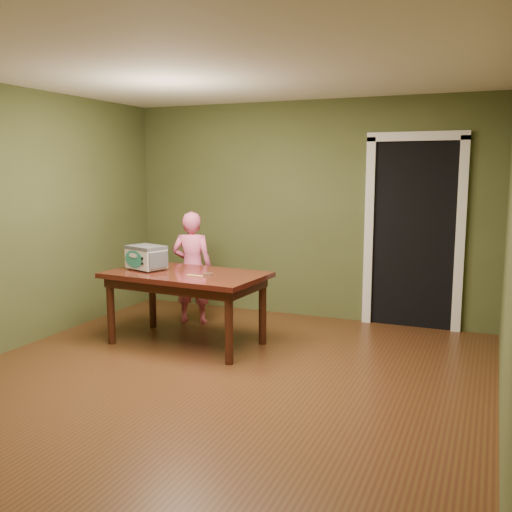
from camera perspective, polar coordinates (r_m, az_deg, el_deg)
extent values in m
plane|color=#4F3016|center=(4.95, -4.59, -12.59)|extent=(5.00, 5.00, 0.00)
cube|color=#4A542D|center=(6.94, 4.85, 4.58)|extent=(4.50, 0.02, 2.60)
cube|color=#4A542D|center=(6.02, -24.17, 3.23)|extent=(0.02, 5.00, 2.60)
cube|color=#4A542D|center=(4.11, 24.21, 1.06)|extent=(0.02, 5.00, 2.60)
cube|color=white|center=(4.68, -4.99, 18.59)|extent=(4.50, 5.00, 0.02)
cube|color=black|center=(6.97, 15.82, 2.24)|extent=(0.90, 0.60, 2.10)
cube|color=black|center=(6.66, 15.48, 1.97)|extent=(0.90, 0.02, 2.10)
cube|color=white|center=(6.73, 11.24, 2.18)|extent=(0.10, 0.06, 2.20)
cube|color=white|center=(6.60, 19.76, 1.71)|extent=(0.10, 0.06, 2.20)
cube|color=white|center=(6.62, 15.85, 11.45)|extent=(1.10, 0.06, 0.10)
cube|color=#33120B|center=(5.85, -7.02, -1.89)|extent=(1.66, 1.01, 0.05)
cube|color=#34170D|center=(5.87, -7.01, -2.61)|extent=(1.53, 0.88, 0.10)
cylinder|color=#34170D|center=(6.08, -14.32, -5.31)|extent=(0.08, 0.08, 0.70)
cylinder|color=#34170D|center=(6.61, -10.32, -4.07)|extent=(0.08, 0.08, 0.70)
cylinder|color=#34170D|center=(5.29, -2.72, -7.15)|extent=(0.08, 0.08, 0.70)
cylinder|color=#34170D|center=(5.89, 0.66, -5.51)|extent=(0.08, 0.08, 0.70)
cylinder|color=#4C4F54|center=(6.15, -12.52, -1.21)|extent=(0.03, 0.03, 0.02)
cylinder|color=#4C4F54|center=(6.27, -11.02, -0.98)|extent=(0.03, 0.03, 0.02)
cylinder|color=#4C4F54|center=(5.90, -10.72, -1.56)|extent=(0.03, 0.03, 0.02)
cylinder|color=#4C4F54|center=(6.03, -9.20, -1.31)|extent=(0.03, 0.03, 0.02)
cube|color=white|center=(6.07, -10.91, -0.20)|extent=(0.44, 0.37, 0.21)
cube|color=#4C4F54|center=(6.05, -10.94, 0.87)|extent=(0.45, 0.38, 0.03)
cube|color=#4C4F54|center=(6.22, -12.03, -0.01)|extent=(0.09, 0.24, 0.17)
cube|color=#4C4F54|center=(5.92, -9.73, -0.39)|extent=(0.09, 0.24, 0.17)
ellipsoid|color=teal|center=(6.01, -12.14, -0.32)|extent=(0.27, 0.10, 0.18)
cylinder|color=black|center=(5.89, -11.31, -0.24)|extent=(0.03, 0.02, 0.03)
cylinder|color=black|center=(5.90, -11.30, -0.76)|extent=(0.02, 0.02, 0.02)
cylinder|color=silver|center=(5.68, -4.85, -1.82)|extent=(0.10, 0.10, 0.02)
cylinder|color=#4D2F19|center=(5.68, -4.85, -1.75)|extent=(0.09, 0.09, 0.01)
cube|color=#EED167|center=(5.65, -6.12, -1.95)|extent=(0.18, 0.04, 0.01)
imported|color=#ED618F|center=(6.69, -6.40, -1.16)|extent=(0.54, 0.41, 1.31)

